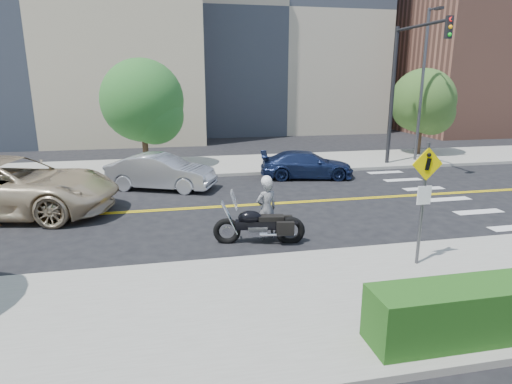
{
  "coord_description": "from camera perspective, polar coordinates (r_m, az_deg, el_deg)",
  "views": [
    {
      "loc": [
        -1.68,
        -15.07,
        4.55
      ],
      "look_at": [
        0.9,
        -2.63,
        1.2
      ],
      "focal_mm": 30.0,
      "sensor_mm": 36.0,
      "label": 1
    }
  ],
  "objects": [
    {
      "name": "tree_far_a",
      "position": [
        22.4,
        -14.93,
        11.7
      ],
      "size": [
        4.09,
        4.09,
        5.58
      ],
      "rotation": [
        0.0,
        0.0,
        -0.05
      ],
      "color": "#382619",
      "rests_on": "ground"
    },
    {
      "name": "pedestrian_sign",
      "position": [
        10.86,
        21.49,
        -0.07
      ],
      "size": [
        0.78,
        0.08,
        3.0
      ],
      "color": "#4C4C51",
      "rests_on": "sidewalk_near"
    },
    {
      "name": "suv",
      "position": [
        16.92,
        -30.01,
        0.64
      ],
      "size": [
        7.66,
        4.61,
        1.99
      ],
      "primitive_type": "imported",
      "rotation": [
        0.0,
        0.0,
        1.38
      ],
      "color": "beige",
      "rests_on": "ground"
    },
    {
      "name": "building_mid",
      "position": [
        42.54,
        1.67,
        22.13
      ],
      "size": [
        18.0,
        14.0,
        20.0
      ],
      "primitive_type": "cube",
      "color": "#A39984",
      "rests_on": "ground_plane"
    },
    {
      "name": "parked_car_blue",
      "position": [
        20.45,
        6.78,
        3.63
      ],
      "size": [
        4.63,
        2.55,
        1.27
      ],
      "primitive_type": "imported",
      "rotation": [
        0.0,
        0.0,
        1.39
      ],
      "color": "navy",
      "rests_on": "ground"
    },
    {
      "name": "traffic_light",
      "position": [
        23.28,
        19.01,
        14.31
      ],
      "size": [
        0.28,
        4.5,
        7.0
      ],
      "color": "black",
      "rests_on": "sidewalk_far"
    },
    {
      "name": "ground_plane",
      "position": [
        15.83,
        -5.13,
        -1.99
      ],
      "size": [
        120.0,
        120.0,
        0.0
      ],
      "primitive_type": "plane",
      "color": "black",
      "rests_on": "ground"
    },
    {
      "name": "parked_car_silver",
      "position": [
        18.61,
        -12.55,
        2.64
      ],
      "size": [
        4.8,
        3.22,
        1.5
      ],
      "primitive_type": "imported",
      "rotation": [
        0.0,
        0.0,
        1.17
      ],
      "color": "#B2B4BA",
      "rests_on": "ground"
    },
    {
      "name": "motorcyclist",
      "position": [
        12.45,
        1.4,
        -2.06
      ],
      "size": [
        0.74,
        0.58,
        1.9
      ],
      "rotation": [
        0.0,
        0.0,
        3.41
      ],
      "color": "silver",
      "rests_on": "ground"
    },
    {
      "name": "sidewalk_near",
      "position": [
        8.95,
        0.7,
        -15.23
      ],
      "size": [
        60.0,
        5.0,
        0.15
      ],
      "primitive_type": "cube",
      "color": "#9E9B91",
      "rests_on": "ground_plane"
    },
    {
      "name": "lamp_post",
      "position": [
        25.54,
        21.24,
        12.91
      ],
      "size": [
        0.16,
        0.16,
        8.0
      ],
      "primitive_type": "cylinder",
      "color": "#4C4C51",
      "rests_on": "sidewalk_far"
    },
    {
      "name": "motorcycle",
      "position": [
        12.14,
        0.48,
        -3.38
      ],
      "size": [
        2.62,
        1.21,
        1.54
      ],
      "primitive_type": null,
      "rotation": [
        0.0,
        0.0,
        -0.18
      ],
      "color": "black",
      "rests_on": "ground"
    },
    {
      "name": "tree_far_b",
      "position": [
        27.78,
        21.36,
        11.25
      ],
      "size": [
        3.76,
        3.76,
        5.2
      ],
      "rotation": [
        0.0,
        0.0,
        -0.14
      ],
      "color": "#382619",
      "rests_on": "ground"
    },
    {
      "name": "sidewalk_far",
      "position": [
        23.07,
        -7.33,
        3.47
      ],
      "size": [
        60.0,
        5.0,
        0.15
      ],
      "primitive_type": "cube",
      "color": "#9E9B91",
      "rests_on": "ground_plane"
    },
    {
      "name": "building_right",
      "position": [
        44.7,
        27.59,
        15.03
      ],
      "size": [
        14.0,
        12.0,
        12.0
      ],
      "primitive_type": "cube",
      "color": "#8C5947",
      "rests_on": "ground_plane"
    }
  ]
}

